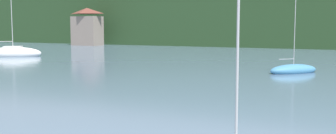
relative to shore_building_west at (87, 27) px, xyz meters
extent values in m
cube|color=#264223|center=(48.71, 26.93, 3.76)|extent=(352.00, 41.81, 16.00)
cube|color=gray|center=(0.00, 0.00, -0.86)|extent=(6.65, 3.95, 6.77)
pyramid|color=brown|center=(0.00, 0.00, 3.81)|extent=(6.99, 4.15, 1.38)
ellipsoid|color=white|center=(12.88, -32.85, -3.82)|extent=(7.81, 6.22, 1.87)
cylinder|color=#B7B7BC|center=(12.88, -32.85, 1.76)|extent=(0.10, 0.10, 10.14)
cylinder|color=#ADADB2|center=(11.48, -33.78, -2.09)|extent=(2.85, 1.94, 0.09)
cube|color=silver|center=(12.88, -32.85, -3.04)|extent=(2.80, 2.50, 0.54)
ellipsoid|color=teal|center=(52.60, -35.97, -3.99)|extent=(4.52, 4.90, 1.11)
cylinder|color=#B7B7BC|center=(52.60, -35.97, -0.61)|extent=(0.06, 0.06, 6.16)
cylinder|color=#ADADB2|center=(52.07, -36.60, -2.95)|extent=(1.11, 1.29, 0.05)
cylinder|color=#B7B7BC|center=(55.85, -64.06, -0.03)|extent=(0.06, 0.06, 7.22)
camera|label=1|loc=(58.39, -72.44, -0.15)|focal=41.40mm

